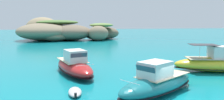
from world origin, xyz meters
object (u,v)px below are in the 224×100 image
at_px(motorboat_teal, 158,82).
at_px(islet_large, 52,31).
at_px(motorboat_yellow, 218,63).
at_px(motorboat_red, 74,66).
at_px(dinghy_tender, 75,92).
at_px(islet_small, 102,33).

bearing_deg(motorboat_teal, islet_large, 97.93).
distance_m(islet_large, motorboat_yellow, 61.46).
distance_m(motorboat_teal, motorboat_yellow, 12.30).
relative_size(motorboat_red, dinghy_tender, 3.63).
distance_m(islet_large, motorboat_teal, 64.11).
bearing_deg(islet_small, motorboat_red, -106.46).
height_order(islet_large, motorboat_teal, islet_large).
height_order(motorboat_teal, motorboat_red, motorboat_red).
bearing_deg(islet_large, motorboat_teal, -82.07).
height_order(motorboat_teal, dinghy_tender, motorboat_teal).
relative_size(islet_small, dinghy_tender, 5.97).
xyz_separation_m(motorboat_red, motorboat_yellow, (17.31, -3.64, 0.10)).
relative_size(motorboat_teal, motorboat_yellow, 0.87).
bearing_deg(islet_small, motorboat_yellow, -87.85).
distance_m(islet_small, motorboat_teal, 61.25).
xyz_separation_m(islet_large, motorboat_red, (2.60, -54.46, -2.31)).
bearing_deg(islet_small, motorboat_teal, -98.45).
distance_m(islet_large, dinghy_tender, 62.04).
distance_m(islet_small, motorboat_yellow, 55.27).
distance_m(motorboat_teal, dinghy_tender, 7.11).
height_order(motorboat_red, dinghy_tender, motorboat_red).
relative_size(islet_small, motorboat_teal, 1.73).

